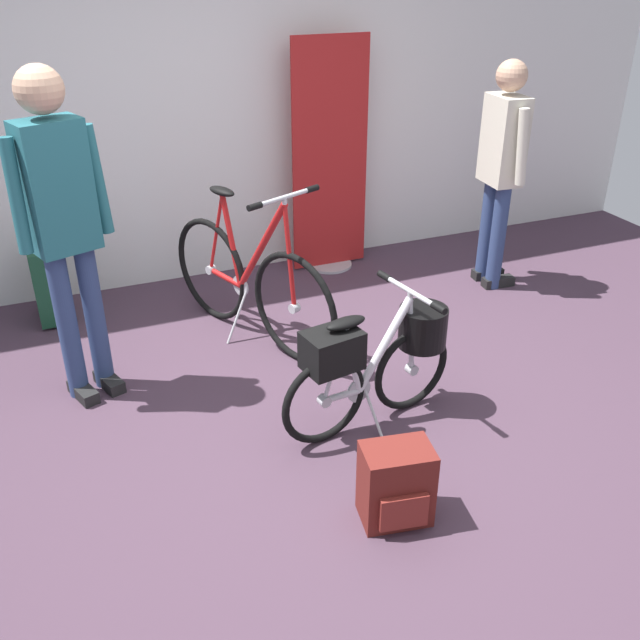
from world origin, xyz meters
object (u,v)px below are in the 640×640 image
at_px(rolling_suitcase, 47,281).
at_px(backpack_on_floor, 396,485).
at_px(folding_bike_foreground, 378,356).
at_px(display_bike_left, 250,282).
at_px(visitor_browsing, 501,163).
at_px(visitor_near_wall, 62,217).
at_px(floor_banner_stand, 330,170).

distance_m(rolling_suitcase, backpack_on_floor, 2.90).
height_order(folding_bike_foreground, display_bike_left, display_bike_left).
bearing_deg(backpack_on_floor, visitor_browsing, 47.09).
distance_m(display_bike_left, visitor_browsing, 1.99).
bearing_deg(folding_bike_foreground, visitor_near_wall, 147.11).
relative_size(visitor_near_wall, visitor_browsing, 1.11).
bearing_deg(visitor_browsing, rolling_suitcase, 168.47).
xyz_separation_m(rolling_suitcase, backpack_on_floor, (1.30, -2.60, -0.10)).
bearing_deg(visitor_near_wall, folding_bike_foreground, -32.89).
bearing_deg(rolling_suitcase, visitor_browsing, -11.53).
relative_size(folding_bike_foreground, display_bike_left, 0.74).
bearing_deg(visitor_browsing, floor_banner_stand, 142.63).
height_order(floor_banner_stand, visitor_browsing, floor_banner_stand).
distance_m(floor_banner_stand, folding_bike_foreground, 2.14).
relative_size(folding_bike_foreground, backpack_on_floor, 2.78).
xyz_separation_m(folding_bike_foreground, rolling_suitcase, (-1.54, 1.90, -0.12)).
bearing_deg(rolling_suitcase, display_bike_left, -32.31).
bearing_deg(backpack_on_floor, rolling_suitcase, 116.51).
relative_size(floor_banner_stand, folding_bike_foreground, 1.67).
bearing_deg(visitor_near_wall, rolling_suitcase, 98.73).
distance_m(visitor_browsing, backpack_on_floor, 2.78).
bearing_deg(floor_banner_stand, visitor_near_wall, -150.22).
bearing_deg(visitor_browsing, display_bike_left, -176.30).
relative_size(folding_bike_foreground, visitor_near_wall, 0.58).
xyz_separation_m(floor_banner_stand, folding_bike_foreground, (-0.58, -2.02, -0.38)).
bearing_deg(display_bike_left, floor_banner_stand, 43.68).
bearing_deg(backpack_on_floor, display_bike_left, 92.93).
distance_m(display_bike_left, rolling_suitcase, 1.43).
bearing_deg(rolling_suitcase, visitor_near_wall, -81.27).
bearing_deg(display_bike_left, folding_bike_foreground, -73.45).
relative_size(visitor_browsing, backpack_on_floor, 4.32).
xyz_separation_m(display_bike_left, visitor_browsing, (1.92, 0.12, 0.53)).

